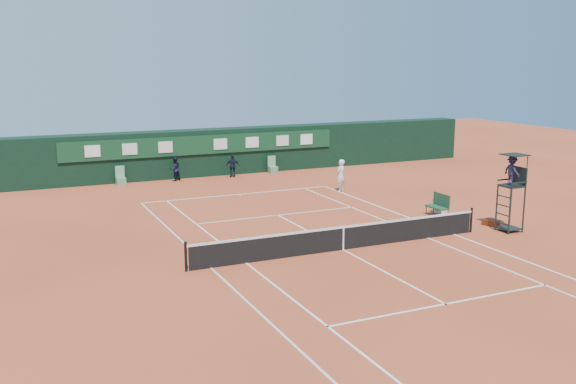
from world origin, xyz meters
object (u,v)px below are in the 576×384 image
at_px(player, 341,176).
at_px(tennis_net, 343,237).
at_px(umpire_chair, 512,176).
at_px(cooler, 440,206).
at_px(player_bench, 439,204).

bearing_deg(player, tennis_net, 28.73).
relative_size(tennis_net, player, 6.89).
xyz_separation_m(umpire_chair, player, (-2.47, 10.69, -1.52)).
distance_m(umpire_chair, player, 11.08).
bearing_deg(tennis_net, umpire_chair, -4.10).
relative_size(umpire_chair, player, 1.83).
height_order(tennis_net, cooler, tennis_net).
bearing_deg(player, cooler, 73.87).
relative_size(tennis_net, cooler, 20.00).
relative_size(umpire_chair, cooler, 5.30).
height_order(tennis_net, umpire_chair, umpire_chair).
distance_m(cooler, player, 6.91).
distance_m(umpire_chair, player_bench, 4.16).
height_order(umpire_chair, player, umpire_chair).
distance_m(tennis_net, cooler, 8.28).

